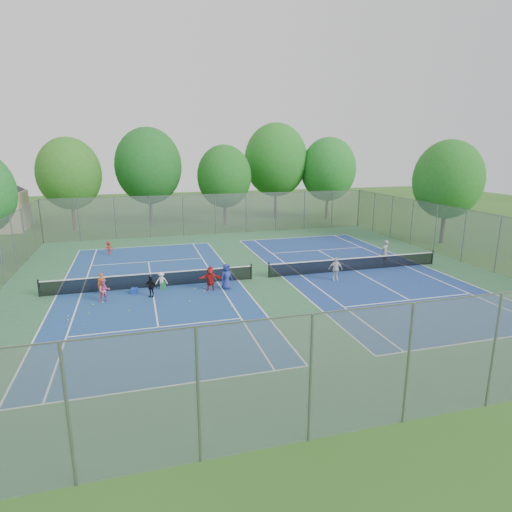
{
  "coord_description": "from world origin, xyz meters",
  "views": [
    {
      "loc": [
        -7.67,
        -26.1,
        8.38
      ],
      "look_at": [
        0.0,
        1.0,
        1.3
      ],
      "focal_mm": 30.0,
      "sensor_mm": 36.0,
      "label": 1
    }
  ],
  "objects_px": {
    "ball_crate": "(134,291)",
    "instructor": "(385,252)",
    "net_right": "(355,264)",
    "net_left": "(152,280)",
    "ball_hopper": "(164,286)"
  },
  "relations": [
    {
      "from": "ball_hopper",
      "to": "ball_crate",
      "type": "bearing_deg",
      "value": -170.86
    },
    {
      "from": "ball_crate",
      "to": "net_left",
      "type": "bearing_deg",
      "value": 39.86
    },
    {
      "from": "net_left",
      "to": "ball_crate",
      "type": "height_order",
      "value": "net_left"
    },
    {
      "from": "net_right",
      "to": "net_left",
      "type": "bearing_deg",
      "value": 180.0
    },
    {
      "from": "net_right",
      "to": "ball_crate",
      "type": "distance_m",
      "value": 15.09
    },
    {
      "from": "net_right",
      "to": "ball_hopper",
      "type": "xyz_separation_m",
      "value": [
        -13.33,
        -0.61,
        -0.22
      ]
    },
    {
      "from": "net_left",
      "to": "instructor",
      "type": "relative_size",
      "value": 7.2
    },
    {
      "from": "ball_crate",
      "to": "instructor",
      "type": "distance_m",
      "value": 18.23
    },
    {
      "from": "net_right",
      "to": "instructor",
      "type": "height_order",
      "value": "instructor"
    },
    {
      "from": "ball_hopper",
      "to": "instructor",
      "type": "height_order",
      "value": "instructor"
    },
    {
      "from": "ball_crate",
      "to": "instructor",
      "type": "relative_size",
      "value": 0.21
    },
    {
      "from": "net_left",
      "to": "net_right",
      "type": "height_order",
      "value": "same"
    },
    {
      "from": "instructor",
      "to": "net_left",
      "type": "bearing_deg",
      "value": -26.44
    },
    {
      "from": "ball_crate",
      "to": "ball_hopper",
      "type": "xyz_separation_m",
      "value": [
        1.73,
        0.28,
        0.07
      ]
    },
    {
      "from": "ball_crate",
      "to": "instructor",
      "type": "xyz_separation_m",
      "value": [
        18.1,
        2.0,
        0.73
      ]
    }
  ]
}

